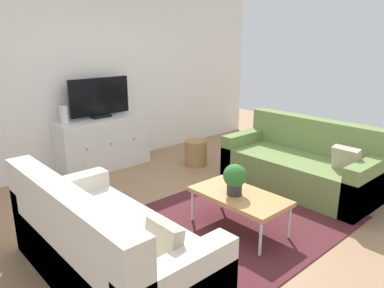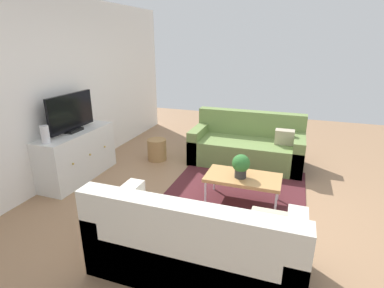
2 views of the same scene
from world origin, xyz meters
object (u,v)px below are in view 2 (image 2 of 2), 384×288
at_px(tv_console, 78,155).
at_px(flat_screen_tv, 71,113).
at_px(coffee_table, 243,178).
at_px(potted_plant, 241,165).
at_px(couch_right_side, 247,146).
at_px(glass_vase, 45,134).
at_px(wicker_basket, 157,150).
at_px(couch_left_side, 195,247).

height_order(tv_console, flat_screen_tv, flat_screen_tv).
height_order(coffee_table, potted_plant, potted_plant).
distance_m(couch_right_side, glass_vase, 3.21).
relative_size(coffee_table, potted_plant, 3.12).
bearing_deg(potted_plant, couch_right_side, 5.66).
bearing_deg(wicker_basket, flat_screen_tv, 142.34).
height_order(coffee_table, wicker_basket, coffee_table).
height_order(potted_plant, wicker_basket, potted_plant).
height_order(coffee_table, tv_console, tv_console).
xyz_separation_m(coffee_table, wicker_basket, (1.02, 1.73, -0.17)).
bearing_deg(coffee_table, glass_vase, 103.82).
height_order(potted_plant, glass_vase, glass_vase).
height_order(couch_right_side, coffee_table, couch_right_side).
height_order(potted_plant, tv_console, tv_console).
bearing_deg(glass_vase, couch_left_side, -108.59).
bearing_deg(couch_right_side, tv_console, 122.74).
bearing_deg(couch_left_side, couch_right_side, 0.00).
xyz_separation_m(tv_console, flat_screen_tv, (0.00, 0.02, 0.66)).
distance_m(couch_right_side, tv_console, 2.82).
xyz_separation_m(potted_plant, tv_console, (-0.03, 2.52, -0.18)).
xyz_separation_m(glass_vase, wicker_basket, (1.64, -0.82, -0.69)).
relative_size(couch_right_side, tv_console, 1.40).
xyz_separation_m(potted_plant, wicker_basket, (1.06, 1.70, -0.37)).
height_order(couch_right_side, flat_screen_tv, flat_screen_tv).
bearing_deg(couch_left_side, flat_screen_tv, 60.54).
bearing_deg(tv_console, coffee_table, -88.33).
distance_m(couch_right_side, potted_plant, 1.53).
distance_m(coffee_table, wicker_basket, 2.02).
distance_m(couch_left_side, potted_plant, 1.42).
bearing_deg(potted_plant, wicker_basket, 58.15).
bearing_deg(potted_plant, flat_screen_tv, 90.73).
bearing_deg(coffee_table, wicker_basket, 59.63).
height_order(flat_screen_tv, glass_vase, flat_screen_tv).
distance_m(couch_left_side, tv_console, 2.73).
height_order(couch_right_side, wicker_basket, couch_right_side).
distance_m(couch_right_side, wicker_basket, 1.62).
bearing_deg(coffee_table, couch_right_side, 7.04).
relative_size(coffee_table, glass_vase, 4.05).
xyz_separation_m(couch_right_side, tv_console, (-1.53, 2.37, 0.09)).
relative_size(couch_right_side, coffee_table, 1.95).
relative_size(couch_right_side, glass_vase, 7.91).
bearing_deg(couch_left_side, tv_console, 60.33).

